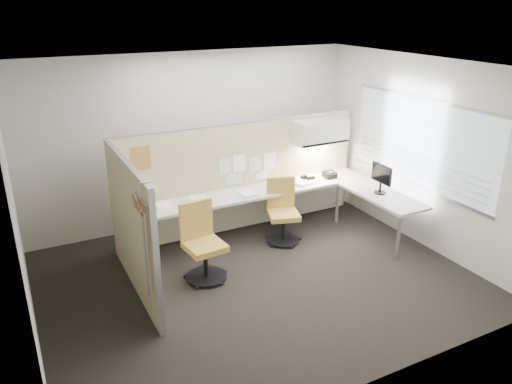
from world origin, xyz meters
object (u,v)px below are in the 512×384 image
desk (276,198)px  chair_right (282,213)px  monitor (381,177)px  phone (330,175)px  chair_left (202,244)px

desk → chair_right: (-0.04, -0.26, -0.15)m
chair_right → monitor: (1.41, -0.57, 0.54)m
desk → monitor: 1.65m
desk → phone: size_ratio=18.77×
chair_right → desk: bearing=99.3°
desk → chair_right: bearing=-98.0°
phone → chair_right: bearing=-159.6°
monitor → desk: bearing=60.3°
chair_left → phone: size_ratio=4.89×
chair_left → chair_right: size_ratio=1.07×
monitor → chair_right: bearing=69.4°
chair_left → monitor: monitor is taller
chair_right → monitor: 1.61m
monitor → phone: bearing=17.4°
chair_left → chair_right: 1.58m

